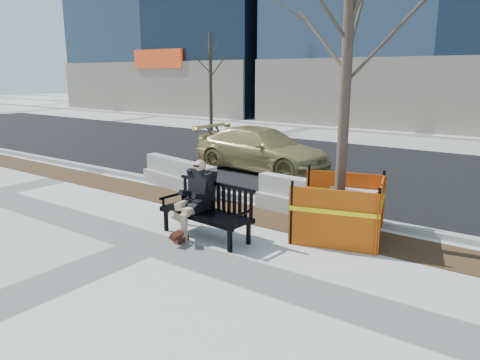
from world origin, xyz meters
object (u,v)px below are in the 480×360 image
Objects in this scene: bench at (206,237)px; sedan at (262,170)px; seated_man at (198,233)px; tree_fence at (338,235)px; jersey_barrier_left at (180,189)px; jersey_barrier_right at (314,217)px.

sedan reaches higher than bench.
seated_man is 2.80m from tree_fence.
bench is at bearing -152.84° from sedan.
bench is 6.47m from sedan.
seated_man reaches higher than bench.
bench is 0.33× the size of tree_fence.
jersey_barrier_left is at bearing 143.65° from seated_man.
tree_fence is (2.35, 1.53, 0.00)m from seated_man.
sedan is at bearing 93.46° from jersey_barrier_left.
tree_fence is 2.13× the size of jersey_barrier_left.
seated_man reaches higher than jersey_barrier_left.
seated_man is 0.51× the size of jersey_barrier_right.
bench is at bearing -11.08° from seated_man.
tree_fence reaches higher than seated_man.
tree_fence is (2.07, 1.60, 0.00)m from bench.
bench is 0.28m from seated_man.
bench is 0.42× the size of sedan.
jersey_barrier_right is at bearing -129.77° from sedan.
jersey_barrier_right is at bearing 139.04° from tree_fence.
jersey_barrier_left is (-2.78, 2.44, 0.00)m from seated_man.
tree_fence is at bearing -129.26° from sedan.
jersey_barrier_left is 1.01× the size of jersey_barrier_right.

